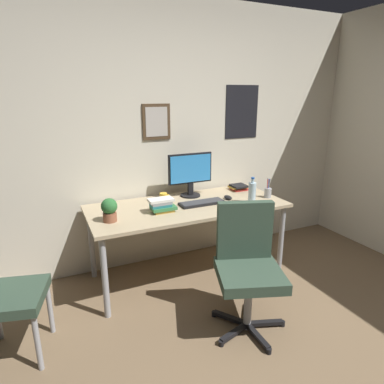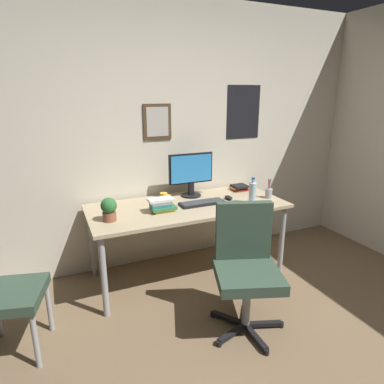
% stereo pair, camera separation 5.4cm
% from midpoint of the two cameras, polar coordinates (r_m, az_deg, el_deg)
% --- Properties ---
extents(wall_back, '(4.40, 0.10, 2.60)m').
position_cam_midpoint_polar(wall_back, '(3.42, -3.90, 9.47)').
color(wall_back, beige).
rests_on(wall_back, ground_plane).
extents(desk, '(1.83, 0.80, 0.72)m').
position_cam_midpoint_polar(desk, '(3.12, -1.26, -3.30)').
color(desk, tan).
rests_on(desk, ground_plane).
extents(office_chair, '(0.59, 0.60, 0.95)m').
position_cam_midpoint_polar(office_chair, '(2.54, 8.87, -11.63)').
color(office_chair, '#334738').
rests_on(office_chair, ground_plane).
extents(monitor, '(0.46, 0.20, 0.43)m').
position_cam_midpoint_polar(monitor, '(3.30, -0.77, 3.30)').
color(monitor, black).
rests_on(monitor, desk).
extents(keyboard, '(0.43, 0.15, 0.03)m').
position_cam_midpoint_polar(keyboard, '(3.11, 1.22, -1.87)').
color(keyboard, black).
rests_on(keyboard, desk).
extents(computer_mouse, '(0.06, 0.11, 0.04)m').
position_cam_midpoint_polar(computer_mouse, '(3.27, 5.74, -0.93)').
color(computer_mouse, black).
rests_on(computer_mouse, desk).
extents(water_bottle, '(0.07, 0.07, 0.25)m').
position_cam_midpoint_polar(water_bottle, '(3.16, 9.80, -0.07)').
color(water_bottle, silver).
rests_on(water_bottle, desk).
extents(coffee_mug_near, '(0.11, 0.07, 0.10)m').
position_cam_midpoint_polar(coffee_mug_near, '(3.14, -5.37, -1.05)').
color(coffee_mug_near, yellow).
rests_on(coffee_mug_near, desk).
extents(potted_plant, '(0.13, 0.13, 0.19)m').
position_cam_midpoint_polar(potted_plant, '(2.76, -14.56, -2.87)').
color(potted_plant, brown).
rests_on(potted_plant, desk).
extents(pen_cup, '(0.07, 0.07, 0.20)m').
position_cam_midpoint_polar(pen_cup, '(3.38, 12.45, -0.04)').
color(pen_cup, '#9EA0A5').
rests_on(pen_cup, desk).
extents(book_stack_left, '(0.18, 0.17, 0.06)m').
position_cam_midpoint_polar(book_stack_left, '(3.60, 7.59, 0.83)').
color(book_stack_left, '#B22D28').
rests_on(book_stack_left, desk).
extents(book_stack_right, '(0.24, 0.16, 0.12)m').
position_cam_midpoint_polar(book_stack_right, '(2.92, -5.74, -2.27)').
color(book_stack_right, gold).
rests_on(book_stack_right, desk).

